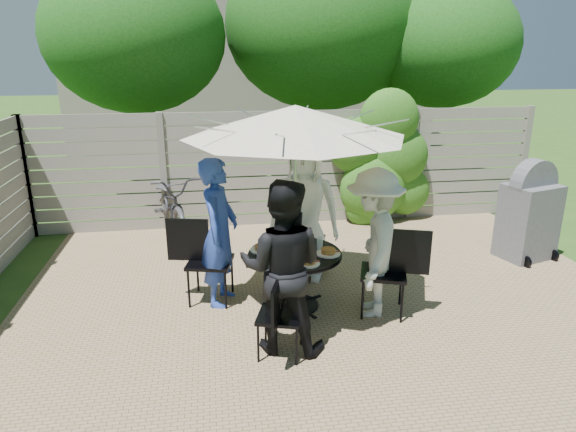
{
  "coord_description": "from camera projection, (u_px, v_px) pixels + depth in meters",
  "views": [
    {
      "loc": [
        -1.25,
        -4.91,
        2.73
      ],
      "look_at": [
        -0.46,
        0.34,
        1.0
      ],
      "focal_mm": 32.0,
      "sensor_mm": 36.0,
      "label": 1
    }
  ],
  "objects": [
    {
      "name": "plate_left",
      "position": [
        262.0,
        248.0,
        5.56
      ],
      "size": [
        0.26,
        0.26,
        0.06
      ],
      "color": "white",
      "rests_on": "patio_table"
    },
    {
      "name": "backyard_envelope",
      "position": [
        255.0,
        54.0,
        14.52
      ],
      "size": [
        60.0,
        60.0,
        5.0
      ],
      "color": "#274916",
      "rests_on": "ground"
    },
    {
      "name": "coffee_cup",
      "position": [
        306.0,
        240.0,
        5.69
      ],
      "size": [
        0.08,
        0.08,
        0.12
      ],
      "primitive_type": "cylinder",
      "color": "#C6B293",
      "rests_on": "patio_table"
    },
    {
      "name": "plate_extra",
      "position": [
        308.0,
        262.0,
        5.2
      ],
      "size": [
        0.24,
        0.24,
        0.06
      ],
      "color": "white",
      "rests_on": "patio_table"
    },
    {
      "name": "plate_front",
      "position": [
        290.0,
        263.0,
        5.17
      ],
      "size": [
        0.26,
        0.26,
        0.06
      ],
      "color": "white",
      "rests_on": "patio_table"
    },
    {
      "name": "chair_front",
      "position": [
        280.0,
        332.0,
        4.73
      ],
      "size": [
        0.5,
        0.64,
        0.84
      ],
      "rotation": [
        0.0,
        0.0,
        1.27
      ],
      "color": "black",
      "rests_on": "ground"
    },
    {
      "name": "glass_back",
      "position": [
        289.0,
        237.0,
        5.75
      ],
      "size": [
        0.07,
        0.07,
        0.14
      ],
      "primitive_type": "cylinder",
      "color": "silver",
      "rests_on": "patio_table"
    },
    {
      "name": "person_left",
      "position": [
        219.0,
        233.0,
        5.58
      ],
      "size": [
        0.56,
        0.7,
        1.66
      ],
      "primitive_type": "imported",
      "rotation": [
        0.0,
        0.0,
        7.55
      ],
      "color": "#2743AA",
      "rests_on": "ground"
    },
    {
      "name": "plate_back",
      "position": [
        299.0,
        239.0,
        5.84
      ],
      "size": [
        0.26,
        0.26,
        0.06
      ],
      "color": "white",
      "rests_on": "patio_table"
    },
    {
      "name": "glass_right",
      "position": [
        320.0,
        244.0,
        5.55
      ],
      "size": [
        0.07,
        0.07,
        0.14
      ],
      "primitive_type": "cylinder",
      "color": "silver",
      "rests_on": "patio_table"
    },
    {
      "name": "plate_right",
      "position": [
        328.0,
        252.0,
        5.45
      ],
      "size": [
        0.26,
        0.26,
        0.06
      ],
      "color": "white",
      "rests_on": "patio_table"
    },
    {
      "name": "umbrella",
      "position": [
        295.0,
        121.0,
        5.08
      ],
      "size": [
        2.86,
        2.86,
        2.21
      ],
      "rotation": [
        0.0,
        0.0,
        -0.3
      ],
      "color": "silver",
      "rests_on": "ground"
    },
    {
      "name": "syrup_jug",
      "position": [
        290.0,
        243.0,
        5.54
      ],
      "size": [
        0.09,
        0.09,
        0.16
      ],
      "primitive_type": "cylinder",
      "color": "#59280C",
      "rests_on": "patio_table"
    },
    {
      "name": "person_back",
      "position": [
        304.0,
        210.0,
        6.22
      ],
      "size": [
        0.99,
        0.79,
        1.76
      ],
      "primitive_type": "imported",
      "rotation": [
        0.0,
        0.0,
        5.98
      ],
      "color": "white",
      "rests_on": "ground"
    },
    {
      "name": "person_front",
      "position": [
        282.0,
        268.0,
        4.68
      ],
      "size": [
        0.96,
        0.84,
        1.67
      ],
      "primitive_type": "imported",
      "rotation": [
        0.0,
        0.0,
        2.84
      ],
      "color": "black",
      "rests_on": "ground"
    },
    {
      "name": "chair_right",
      "position": [
        384.0,
        289.0,
        5.49
      ],
      "size": [
        0.75,
        0.59,
        0.97
      ],
      "rotation": [
        0.0,
        0.0,
        2.82
      ],
      "color": "black",
      "rests_on": "ground"
    },
    {
      "name": "glass_left",
      "position": [
        269.0,
        248.0,
        5.43
      ],
      "size": [
        0.07,
        0.07,
        0.14
      ],
      "primitive_type": "cylinder",
      "color": "silver",
      "rests_on": "patio_table"
    },
    {
      "name": "bicycle",
      "position": [
        171.0,
        205.0,
        7.65
      ],
      "size": [
        1.19,
        2.08,
        1.04
      ],
      "primitive_type": "imported",
      "rotation": [
        0.0,
        0.0,
        0.27
      ],
      "color": "#333338",
      "rests_on": "ground"
    },
    {
      "name": "person_right",
      "position": [
        373.0,
        244.0,
        5.35
      ],
      "size": [
        0.87,
        1.16,
        1.6
      ],
      "primitive_type": "imported",
      "rotation": [
        0.0,
        0.0,
        4.41
      ],
      "color": "silver",
      "rests_on": "ground"
    },
    {
      "name": "chair_back",
      "position": [
        305.0,
        252.0,
        6.54
      ],
      "size": [
        0.58,
        0.69,
        0.91
      ],
      "rotation": [
        0.0,
        0.0,
        4.27
      ],
      "color": "black",
      "rests_on": "ground"
    },
    {
      "name": "chair_left",
      "position": [
        209.0,
        277.0,
        5.76
      ],
      "size": [
        0.75,
        0.56,
        0.98
      ],
      "rotation": [
        0.0,
        0.0,
        6.06
      ],
      "color": "black",
      "rests_on": "ground"
    },
    {
      "name": "patio_table",
      "position": [
        295.0,
        269.0,
        5.57
      ],
      "size": [
        1.25,
        1.25,
        0.66
      ],
      "rotation": [
        0.0,
        0.0,
        -0.3
      ],
      "color": "black",
      "rests_on": "ground"
    },
    {
      "name": "bbq_grill",
      "position": [
        529.0,
        214.0,
        6.87
      ],
      "size": [
        0.8,
        0.69,
        1.38
      ],
      "rotation": [
        0.0,
        0.0,
        0.3
      ],
      "color": "#5B5B60",
      "rests_on": "ground"
    }
  ]
}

